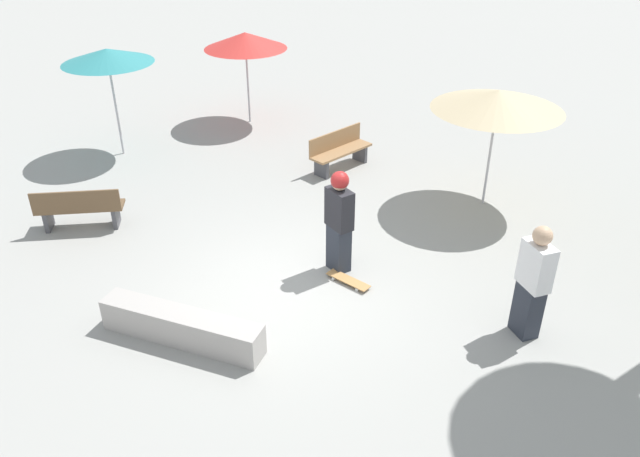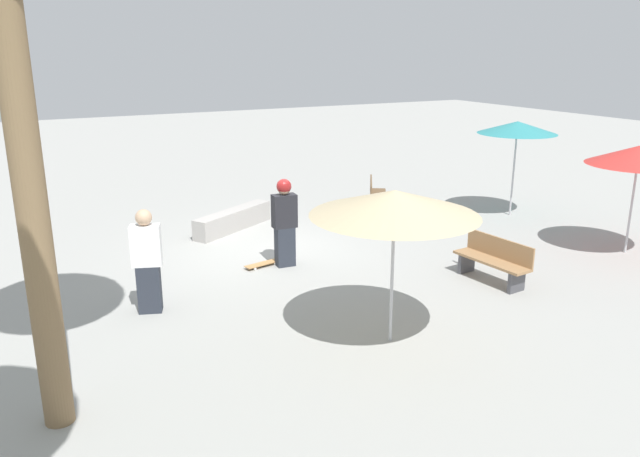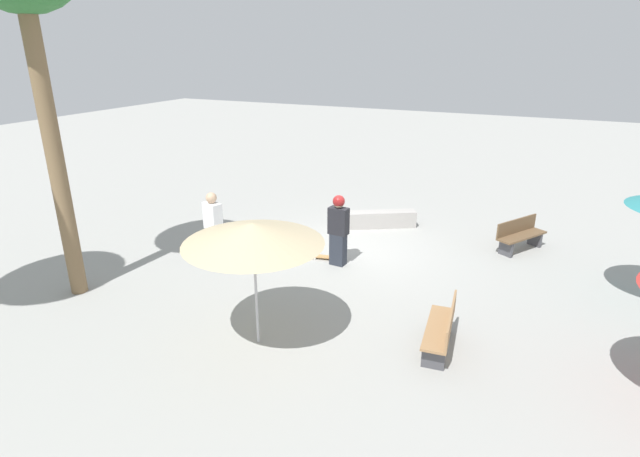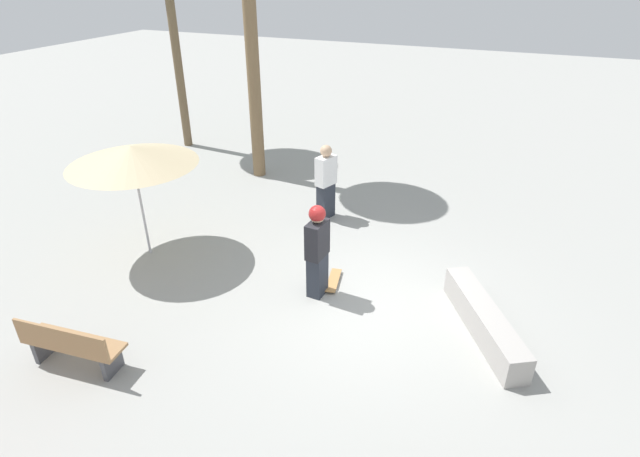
{
  "view_description": "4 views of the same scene",
  "coord_description": "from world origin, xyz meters",
  "px_view_note": "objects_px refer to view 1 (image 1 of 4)",
  "views": [
    {
      "loc": [
        -6.79,
        4.89,
        5.97
      ],
      "look_at": [
        0.02,
        -0.53,
        0.92
      ],
      "focal_mm": 35.0,
      "sensor_mm": 36.0,
      "label": 1
    },
    {
      "loc": [
        -5.04,
        -12.03,
        4.37
      ],
      "look_at": [
        0.56,
        -1.37,
        0.84
      ],
      "focal_mm": 35.0,
      "sensor_mm": 36.0,
      "label": 2
    },
    {
      "loc": [
        4.42,
        -11.62,
        5.28
      ],
      "look_at": [
        -0.52,
        -0.89,
        0.88
      ],
      "focal_mm": 28.0,
      "sensor_mm": 36.0,
      "label": 3
    },
    {
      "loc": [
        7.02,
        2.05,
        5.54
      ],
      "look_at": [
        -0.4,
        -1.02,
        1.16
      ],
      "focal_mm": 28.0,
      "sensor_mm": 36.0,
      "label": 4
    }
  ],
  "objects_px": {
    "skateboard": "(348,280)",
    "bystander_watching": "(533,282)",
    "concrete_ledge": "(182,327)",
    "shade_umbrella_tan": "(498,100)",
    "bench_far": "(79,208)",
    "shade_umbrella_red": "(245,41)",
    "shade_umbrella_teal": "(107,56)",
    "bench_near": "(339,150)",
    "skater_main": "(339,218)"
  },
  "relations": [
    {
      "from": "bench_near",
      "to": "shade_umbrella_tan",
      "type": "height_order",
      "value": "shade_umbrella_tan"
    },
    {
      "from": "concrete_ledge",
      "to": "shade_umbrella_teal",
      "type": "height_order",
      "value": "shade_umbrella_teal"
    },
    {
      "from": "skateboard",
      "to": "bench_far",
      "type": "height_order",
      "value": "bench_far"
    },
    {
      "from": "skateboard",
      "to": "shade_umbrella_tan",
      "type": "relative_size",
      "value": 0.33
    },
    {
      "from": "concrete_ledge",
      "to": "shade_umbrella_red",
      "type": "distance_m",
      "value": 9.24
    },
    {
      "from": "skateboard",
      "to": "bench_near",
      "type": "xyz_separation_m",
      "value": [
        3.6,
        -2.83,
        0.37
      ]
    },
    {
      "from": "skater_main",
      "to": "shade_umbrella_tan",
      "type": "height_order",
      "value": "shade_umbrella_tan"
    },
    {
      "from": "shade_umbrella_red",
      "to": "bystander_watching",
      "type": "bearing_deg",
      "value": 170.44
    },
    {
      "from": "concrete_ledge",
      "to": "shade_umbrella_tan",
      "type": "bearing_deg",
      "value": -89.66
    },
    {
      "from": "concrete_ledge",
      "to": "shade_umbrella_tan",
      "type": "relative_size",
      "value": 0.94
    },
    {
      "from": "bench_near",
      "to": "shade_umbrella_teal",
      "type": "height_order",
      "value": "shade_umbrella_teal"
    },
    {
      "from": "skater_main",
      "to": "bystander_watching",
      "type": "height_order",
      "value": "skater_main"
    },
    {
      "from": "skateboard",
      "to": "bystander_watching",
      "type": "bearing_deg",
      "value": 13.68
    },
    {
      "from": "skater_main",
      "to": "bench_far",
      "type": "bearing_deg",
      "value": -139.78
    },
    {
      "from": "concrete_ledge",
      "to": "bench_near",
      "type": "distance_m",
      "value": 6.5
    },
    {
      "from": "bench_near",
      "to": "bystander_watching",
      "type": "height_order",
      "value": "bystander_watching"
    },
    {
      "from": "skater_main",
      "to": "bench_far",
      "type": "height_order",
      "value": "skater_main"
    },
    {
      "from": "bench_far",
      "to": "skater_main",
      "type": "bearing_deg",
      "value": -22.57
    },
    {
      "from": "skater_main",
      "to": "bystander_watching",
      "type": "xyz_separation_m",
      "value": [
        -3.01,
        -1.04,
        -0.08
      ]
    },
    {
      "from": "skater_main",
      "to": "bystander_watching",
      "type": "bearing_deg",
      "value": 23.83
    },
    {
      "from": "skater_main",
      "to": "skateboard",
      "type": "relative_size",
      "value": 2.21
    },
    {
      "from": "concrete_ledge",
      "to": "shade_umbrella_tan",
      "type": "xyz_separation_m",
      "value": [
        0.04,
        -6.85,
        1.94
      ]
    },
    {
      "from": "bench_near",
      "to": "bench_far",
      "type": "xyz_separation_m",
      "value": [
        0.93,
        5.6,
        0.0
      ]
    },
    {
      "from": "bench_near",
      "to": "bystander_watching",
      "type": "distance_m",
      "value": 6.4
    },
    {
      "from": "shade_umbrella_tan",
      "to": "shade_umbrella_teal",
      "type": "bearing_deg",
      "value": 33.84
    },
    {
      "from": "concrete_ledge",
      "to": "shade_umbrella_teal",
      "type": "relative_size",
      "value": 0.94
    },
    {
      "from": "concrete_ledge",
      "to": "bench_far",
      "type": "xyz_separation_m",
      "value": [
        4.13,
        -0.06,
        0.18
      ]
    },
    {
      "from": "concrete_ledge",
      "to": "bench_far",
      "type": "distance_m",
      "value": 4.14
    },
    {
      "from": "bench_near",
      "to": "bench_far",
      "type": "height_order",
      "value": "same"
    },
    {
      "from": "bench_far",
      "to": "shade_umbrella_tan",
      "type": "relative_size",
      "value": 0.63
    },
    {
      "from": "shade_umbrella_red",
      "to": "shade_umbrella_tan",
      "type": "height_order",
      "value": "shade_umbrella_tan"
    },
    {
      "from": "skater_main",
      "to": "shade_umbrella_red",
      "type": "bearing_deg",
      "value": 163.35
    },
    {
      "from": "shade_umbrella_red",
      "to": "bystander_watching",
      "type": "distance_m",
      "value": 10.2
    },
    {
      "from": "bystander_watching",
      "to": "skateboard",
      "type": "bearing_deg",
      "value": 44.36
    },
    {
      "from": "bystander_watching",
      "to": "shade_umbrella_red",
      "type": "bearing_deg",
      "value": 9.84
    },
    {
      "from": "bench_far",
      "to": "shade_umbrella_teal",
      "type": "relative_size",
      "value": 0.64
    },
    {
      "from": "skater_main",
      "to": "bench_near",
      "type": "relative_size",
      "value": 1.12
    },
    {
      "from": "bench_near",
      "to": "shade_umbrella_red",
      "type": "height_order",
      "value": "shade_umbrella_red"
    },
    {
      "from": "skateboard",
      "to": "shade_umbrella_red",
      "type": "height_order",
      "value": "shade_umbrella_red"
    },
    {
      "from": "skateboard",
      "to": "shade_umbrella_tan",
      "type": "distance_m",
      "value": 4.58
    },
    {
      "from": "bench_far",
      "to": "shade_umbrella_red",
      "type": "distance_m",
      "value": 6.57
    },
    {
      "from": "shade_umbrella_red",
      "to": "shade_umbrella_tan",
      "type": "relative_size",
      "value": 0.94
    },
    {
      "from": "bench_near",
      "to": "bystander_watching",
      "type": "relative_size",
      "value": 0.91
    },
    {
      "from": "bench_near",
      "to": "bench_far",
      "type": "bearing_deg",
      "value": -14.9
    },
    {
      "from": "skater_main",
      "to": "bench_near",
      "type": "xyz_separation_m",
      "value": [
        3.17,
        -2.68,
        -0.56
      ]
    },
    {
      "from": "bench_far",
      "to": "concrete_ledge",
      "type": "bearing_deg",
      "value": -58.86
    },
    {
      "from": "skater_main",
      "to": "shade_umbrella_teal",
      "type": "height_order",
      "value": "shade_umbrella_teal"
    },
    {
      "from": "bench_far",
      "to": "shade_umbrella_teal",
      "type": "xyz_separation_m",
      "value": [
        2.95,
        -2.07,
        1.91
      ]
    },
    {
      "from": "concrete_ledge",
      "to": "shade_umbrella_red",
      "type": "relative_size",
      "value": 1.0
    },
    {
      "from": "bench_near",
      "to": "shade_umbrella_tan",
      "type": "xyz_separation_m",
      "value": [
        -3.16,
        -1.19,
        1.76
      ]
    }
  ]
}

